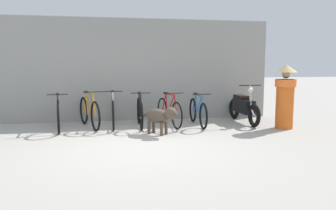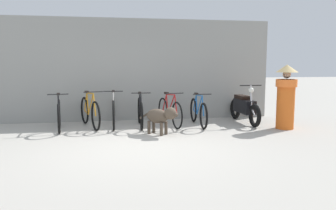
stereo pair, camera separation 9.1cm
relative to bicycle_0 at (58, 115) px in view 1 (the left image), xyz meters
The scene contains 11 objects.
ground_plane 2.64m from the bicycle_0, 49.65° to the right, with size 60.00×60.00×0.00m, color #ADA89E.
shop_wall_back 2.31m from the bicycle_0, 34.62° to the left, with size 8.20×0.20×2.81m.
bicycle_0 is the anchor object (origin of this frame).
bicycle_1 0.74m from the bicycle_0, 16.23° to the left, with size 0.63×1.72×0.92m.
bicycle_2 1.30m from the bicycle_0, ahead, with size 0.46×1.72×0.93m.
bicycle_3 1.95m from the bicycle_0, ahead, with size 0.46×1.65×0.89m.
bicycle_4 2.70m from the bicycle_0, ahead, with size 0.47×1.65×0.87m.
bicycle_5 3.43m from the bicycle_0, ahead, with size 0.46×1.71×0.85m.
motorcycle 4.74m from the bicycle_0, ahead, with size 0.58×1.88×1.04m.
stray_dog 2.50m from the bicycle_0, 22.60° to the right, with size 0.82×0.82×0.64m.
person_in_robes 5.48m from the bicycle_0, ahead, with size 0.73×0.73×1.55m.
Camera 1 is at (-0.55, -6.04, 1.57)m, focal length 35.00 mm.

